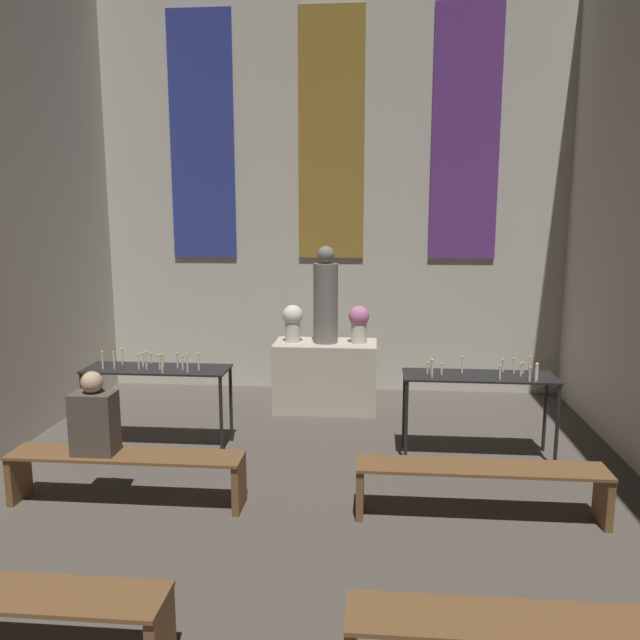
{
  "coord_description": "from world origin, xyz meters",
  "views": [
    {
      "loc": [
        0.61,
        2.57,
        2.47
      ],
      "look_at": [
        0.0,
        9.41,
        1.29
      ],
      "focal_mm": 35.0,
      "sensor_mm": 36.0,
      "label": 1
    }
  ],
  "objects_px": {
    "statue": "(326,299)",
    "candle_rack_right": "(479,385)",
    "candle_rack_left": "(157,377)",
    "flower_vase_left": "(293,321)",
    "flower_vase_right": "(359,322)",
    "altar": "(326,376)",
    "person_seated": "(94,418)",
    "pew_back_right": "(480,480)",
    "pew_back_left": "(126,467)"
  },
  "relations": [
    {
      "from": "flower_vase_right",
      "to": "person_seated",
      "type": "relative_size",
      "value": 0.66
    },
    {
      "from": "statue",
      "to": "pew_back_left",
      "type": "xyz_separation_m",
      "value": [
        -1.48,
        -2.79,
        -1.09
      ]
    },
    {
      "from": "altar",
      "to": "person_seated",
      "type": "height_order",
      "value": "person_seated"
    },
    {
      "from": "candle_rack_left",
      "to": "person_seated",
      "type": "xyz_separation_m",
      "value": [
        -0.07,
        -1.34,
        -0.01
      ]
    },
    {
      "from": "altar",
      "to": "person_seated",
      "type": "relative_size",
      "value": 1.79
    },
    {
      "from": "candle_rack_left",
      "to": "pew_back_left",
      "type": "height_order",
      "value": "candle_rack_left"
    },
    {
      "from": "statue",
      "to": "person_seated",
      "type": "bearing_deg",
      "value": -121.98
    },
    {
      "from": "statue",
      "to": "flower_vase_left",
      "type": "bearing_deg",
      "value": -180.0
    },
    {
      "from": "altar",
      "to": "person_seated",
      "type": "bearing_deg",
      "value": -121.98
    },
    {
      "from": "candle_rack_right",
      "to": "flower_vase_left",
      "type": "bearing_deg",
      "value": 145.18
    },
    {
      "from": "flower_vase_right",
      "to": "pew_back_right",
      "type": "xyz_separation_m",
      "value": [
        1.07,
        -2.79,
        -0.8
      ]
    },
    {
      "from": "candle_rack_left",
      "to": "person_seated",
      "type": "bearing_deg",
      "value": -93.12
    },
    {
      "from": "flower_vase_right",
      "to": "flower_vase_left",
      "type": "bearing_deg",
      "value": 180.0
    },
    {
      "from": "candle_rack_right",
      "to": "pew_back_left",
      "type": "xyz_separation_m",
      "value": [
        -3.15,
        -1.34,
        -0.43
      ]
    },
    {
      "from": "person_seated",
      "to": "statue",
      "type": "bearing_deg",
      "value": 58.02
    },
    {
      "from": "flower_vase_left",
      "to": "candle_rack_left",
      "type": "xyz_separation_m",
      "value": [
        -1.25,
        -1.45,
        -0.36
      ]
    },
    {
      "from": "flower_vase_right",
      "to": "statue",
      "type": "bearing_deg",
      "value": 180.0
    },
    {
      "from": "flower_vase_left",
      "to": "pew_back_right",
      "type": "distance_m",
      "value": 3.47
    },
    {
      "from": "flower_vase_right",
      "to": "pew_back_right",
      "type": "relative_size",
      "value": 0.23
    },
    {
      "from": "flower_vase_left",
      "to": "candle_rack_right",
      "type": "xyz_separation_m",
      "value": [
        2.09,
        -1.45,
        -0.37
      ]
    },
    {
      "from": "candle_rack_right",
      "to": "pew_back_right",
      "type": "bearing_deg",
      "value": -98.03
    },
    {
      "from": "pew_back_right",
      "to": "person_seated",
      "type": "xyz_separation_m",
      "value": [
        -3.22,
        0.0,
        0.43
      ]
    },
    {
      "from": "statue",
      "to": "flower_vase_right",
      "type": "height_order",
      "value": "statue"
    },
    {
      "from": "altar",
      "to": "candle_rack_left",
      "type": "xyz_separation_m",
      "value": [
        -1.67,
        -1.45,
        0.33
      ]
    },
    {
      "from": "candle_rack_left",
      "to": "pew_back_right",
      "type": "distance_m",
      "value": 3.45
    },
    {
      "from": "candle_rack_right",
      "to": "altar",
      "type": "bearing_deg",
      "value": 139.04
    },
    {
      "from": "candle_rack_left",
      "to": "pew_back_right",
      "type": "bearing_deg",
      "value": -22.97
    },
    {
      "from": "candle_rack_left",
      "to": "person_seated",
      "type": "distance_m",
      "value": 1.34
    },
    {
      "from": "candle_rack_right",
      "to": "pew_back_left",
      "type": "relative_size",
      "value": 0.75
    },
    {
      "from": "candle_rack_right",
      "to": "pew_back_left",
      "type": "bearing_deg",
      "value": -157.05
    },
    {
      "from": "flower_vase_right",
      "to": "person_seated",
      "type": "height_order",
      "value": "flower_vase_right"
    },
    {
      "from": "altar",
      "to": "pew_back_left",
      "type": "distance_m",
      "value": 3.16
    },
    {
      "from": "statue",
      "to": "person_seated",
      "type": "xyz_separation_m",
      "value": [
        -1.74,
        -2.79,
        -0.66
      ]
    },
    {
      "from": "candle_rack_left",
      "to": "altar",
      "type": "bearing_deg",
      "value": 41.05
    },
    {
      "from": "statue",
      "to": "candle_rack_right",
      "type": "height_order",
      "value": "statue"
    },
    {
      "from": "candle_rack_right",
      "to": "person_seated",
      "type": "height_order",
      "value": "person_seated"
    },
    {
      "from": "flower_vase_left",
      "to": "person_seated",
      "type": "relative_size",
      "value": 0.66
    },
    {
      "from": "pew_back_left",
      "to": "person_seated",
      "type": "distance_m",
      "value": 0.5
    },
    {
      "from": "statue",
      "to": "pew_back_left",
      "type": "bearing_deg",
      "value": -118.02
    },
    {
      "from": "altar",
      "to": "pew_back_right",
      "type": "relative_size",
      "value": 0.64
    },
    {
      "from": "flower_vase_right",
      "to": "candle_rack_left",
      "type": "xyz_separation_m",
      "value": [
        -2.08,
        -1.45,
        -0.36
      ]
    },
    {
      "from": "flower_vase_right",
      "to": "candle_rack_left",
      "type": "height_order",
      "value": "flower_vase_right"
    },
    {
      "from": "flower_vase_left",
      "to": "candle_rack_right",
      "type": "relative_size",
      "value": 0.31
    },
    {
      "from": "flower_vase_right",
      "to": "pew_back_right",
      "type": "distance_m",
      "value": 3.09
    },
    {
      "from": "flower_vase_right",
      "to": "person_seated",
      "type": "distance_m",
      "value": 3.54
    },
    {
      "from": "flower_vase_left",
      "to": "candle_rack_left",
      "type": "height_order",
      "value": "flower_vase_left"
    },
    {
      "from": "candle_rack_left",
      "to": "flower_vase_left",
      "type": "bearing_deg",
      "value": 49.22
    },
    {
      "from": "altar",
      "to": "flower_vase_left",
      "type": "height_order",
      "value": "flower_vase_left"
    },
    {
      "from": "altar",
      "to": "pew_back_left",
      "type": "height_order",
      "value": "altar"
    },
    {
      "from": "flower_vase_right",
      "to": "person_seated",
      "type": "xyz_separation_m",
      "value": [
        -2.16,
        -2.79,
        -0.37
      ]
    }
  ]
}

